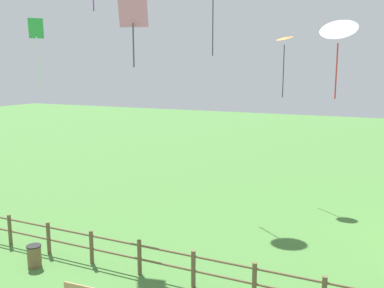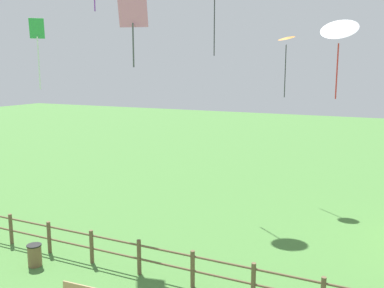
{
  "view_description": "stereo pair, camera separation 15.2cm",
  "coord_description": "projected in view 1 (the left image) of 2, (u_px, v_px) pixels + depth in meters",
  "views": [
    {
      "loc": [
        6.22,
        -5.44,
        6.71
      ],
      "look_at": [
        0.0,
        7.84,
        4.17
      ],
      "focal_mm": 40.0,
      "sensor_mm": 36.0,
      "label": 1
    },
    {
      "loc": [
        6.35,
        -5.37,
        6.71
      ],
      "look_at": [
        0.0,
        7.84,
        4.17
      ],
      "focal_mm": 40.0,
      "sensor_mm": 36.0,
      "label": 2
    }
  ],
  "objects": [
    {
      "name": "kite_pink_diamond",
      "position": [
        133.0,
        11.0,
        13.31
      ],
      "size": [
        0.98,
        0.57,
        2.52
      ],
      "color": "pink"
    },
    {
      "name": "wooden_fence",
      "position": [
        166.0,
        261.0,
        13.69
      ],
      "size": [
        21.76,
        0.14,
        1.2
      ],
      "color": "brown",
      "rests_on": "ground_plane"
    },
    {
      "name": "kite_green_diamond",
      "position": [
        37.0,
        42.0,
        15.21
      ],
      "size": [
        0.51,
        0.47,
        2.5
      ],
      "color": "green"
    },
    {
      "name": "trash_bin",
      "position": [
        34.0,
        256.0,
        14.73
      ],
      "size": [
        0.5,
        0.5,
        0.77
      ],
      "color": "brown",
      "rests_on": "ground_plane"
    },
    {
      "name": "kite_orange_delta",
      "position": [
        284.0,
        42.0,
        22.48
      ],
      "size": [
        1.22,
        1.22,
        3.27
      ],
      "color": "orange"
    },
    {
      "name": "kite_white_delta",
      "position": [
        339.0,
        29.0,
        14.58
      ],
      "size": [
        1.36,
        1.21,
        2.81
      ],
      "color": "white"
    }
  ]
}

